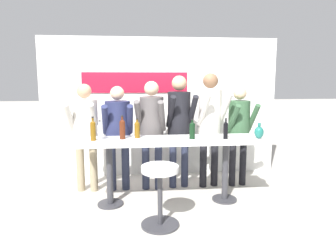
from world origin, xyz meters
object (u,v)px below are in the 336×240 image
Objects in this scene: person_left at (118,127)px; wine_bottle_4 at (226,129)px; tasting_table at (169,148)px; person_center_right at (210,117)px; wine_bottle_1 at (100,131)px; wine_bottle_2 at (122,128)px; bar_stool at (160,186)px; decorative_vase at (259,132)px; wine_bottle_3 at (192,130)px; person_center at (179,119)px; person_far_left at (85,126)px; wine_bottle_5 at (93,130)px; person_center_left at (152,124)px; person_right at (239,125)px; wine_bottle_0 at (137,129)px.

person_left is 5.67× the size of wine_bottle_4.
person_center_right reaches higher than tasting_table.
wine_bottle_2 is at bearing 6.15° from wine_bottle_1.
bar_stool is 1.62m from decorative_vase.
wine_bottle_1 is at bearing 177.56° from wine_bottle_3.
person_center is 0.66m from wine_bottle_3.
decorative_vase is (2.50, -0.69, -0.02)m from person_far_left.
tasting_table is at bearing 0.23° from wine_bottle_1.
bar_stool is 1.22m from wine_bottle_5.
person_center_left is 1.61m from decorative_vase.
person_center is 0.99m from person_right.
person_center_left reaches higher than wine_bottle_5.
person_far_left is at bearing 174.41° from person_center.
person_center is (0.97, 0.03, 0.11)m from person_left.
wine_bottle_3 is at bearing 176.25° from decorative_vase.
person_far_left is at bearing -171.46° from person_center_left.
person_right is 5.63× the size of wine_bottle_4.
tasting_table is at bearing -161.28° from person_right.
wine_bottle_0 reaches higher than wine_bottle_1.
person_left reaches higher than wine_bottle_3.
decorative_vase is (1.90, -0.15, -0.06)m from wine_bottle_2.
person_center_right is 0.69m from wine_bottle_4.
tasting_table is 0.75m from bar_stool.
person_center reaches higher than wine_bottle_2.
person_right reaches higher than tasting_table.
person_left reaches higher than wine_bottle_1.
person_center reaches higher than wine_bottle_3.
wine_bottle_5 is at bearing 143.24° from bar_stool.
wine_bottle_4 is (1.00, -0.64, -0.00)m from person_center_left.
person_center_right is 5.64× the size of wine_bottle_2.
person_right is at bearing 12.07° from person_center_left.
wine_bottle_1 reaches higher than tasting_table.
person_center_left is 1.43m from person_right.
person_left is 7.52× the size of decorative_vase.
bar_stool is at bearing -144.65° from person_right.
tasting_table is 0.70m from wine_bottle_2.
person_center is at bearing 128.17° from wine_bottle_4.
person_center reaches higher than bar_stool.
wine_bottle_0 is 0.21m from wine_bottle_2.
tasting_table is 0.84m from wine_bottle_4.
person_center_right is 6.88× the size of wine_bottle_1.
bar_stool is at bearing -114.16° from person_center.
tasting_table is at bearing 75.62° from bar_stool.
person_center_left reaches higher than wine_bottle_2.
person_left is 0.55m from wine_bottle_2.
wine_bottle_3 is 0.84× the size of wine_bottle_5.
tasting_table is at bearing 174.60° from decorative_vase.
person_center_left is at bearing 91.80° from bar_stool.
person_center_right is 0.50m from person_right.
person_far_left reaches higher than wine_bottle_5.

